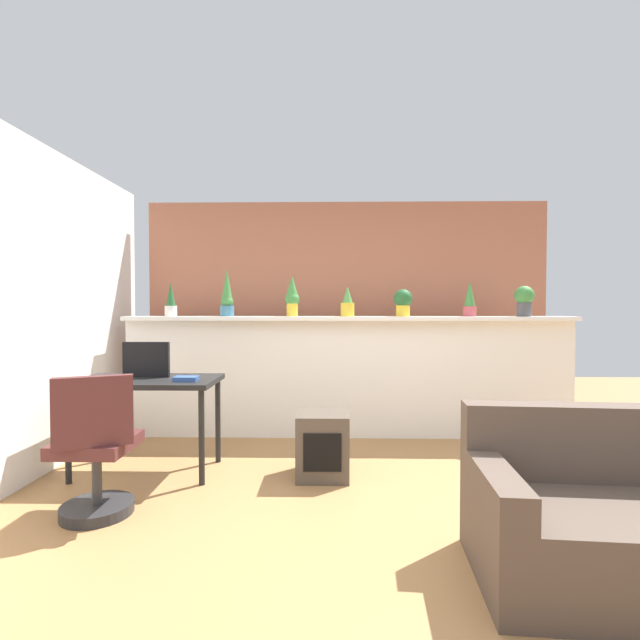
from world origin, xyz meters
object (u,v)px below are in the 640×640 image
Objects in this scene: book_on_desk at (186,379)px; tv_monitor at (146,359)px; potted_plant_3 at (347,303)px; potted_plant_4 at (403,301)px; desk at (147,389)px; side_cube_shelf at (323,445)px; potted_plant_6 at (524,299)px; potted_plant_2 at (292,296)px; potted_plant_5 at (470,300)px; potted_plant_1 at (227,296)px; potted_plant_0 at (171,302)px; office_chair at (96,457)px.

tv_monitor is at bearing 153.32° from book_on_desk.
potted_plant_4 is (0.55, 0.02, 0.02)m from potted_plant_3.
book_on_desk is at bearing -18.20° from desk.
book_on_desk reaches higher than side_cube_shelf.
potted_plant_6 is 3.58m from tv_monitor.
potted_plant_5 is (1.79, 0.03, -0.04)m from potted_plant_2.
potted_plant_5 is at bearing 0.17° from potted_plant_1.
potted_plant_2 is (1.22, 0.03, 0.06)m from potted_plant_0.
office_chair reaches higher than side_cube_shelf.
tv_monitor is 1.58m from side_cube_shelf.
book_on_desk is at bearing -122.79° from potted_plant_2.
potted_plant_4 is 2.45m from tv_monitor.
potted_plant_4 is 1.20m from potted_plant_6.
potted_plant_0 is at bearing 145.81° from side_cube_shelf.
book_on_desk is (0.35, -0.11, 0.10)m from desk.
side_cube_shelf is (1.43, -0.15, -0.64)m from tv_monitor.
potted_plant_2 is 1.14× the size of potted_plant_5.
potted_plant_1 reaches higher than desk.
potted_plant_3 is 0.28× the size of desk.
potted_plant_4 is at bearing 53.62° from side_cube_shelf.
potted_plant_3 reaches higher than potted_plant_4.
potted_plant_1 is 2.97m from potted_plant_6.
potted_plant_3 is 1.12× the size of potted_plant_4.
potted_plant_4 is (1.11, -0.01, -0.06)m from potted_plant_2.
potted_plant_3 is at bearing -178.35° from potted_plant_4.
potted_plant_4 is 0.73× the size of tv_monitor.
potted_plant_4 reaches higher than tv_monitor.
potted_plant_0 reaches higher than side_cube_shelf.
tv_monitor is (-1.67, -0.91, -0.46)m from potted_plant_3.
potted_plant_3 is 1.00× the size of potted_plant_6.
potted_plant_6 is at bearing 0.29° from potted_plant_3.
potted_plant_4 reaches higher than book_on_desk.
potted_plant_3 is 0.61× the size of side_cube_shelf.
potted_plant_1 is at bearing 179.23° from potted_plant_6.
potted_plant_0 reaches higher than potted_plant_4.
book_on_desk is at bearing -26.68° from tv_monitor.
potted_plant_2 is 2.31m from potted_plant_6.
office_chair is (-2.87, -1.84, -1.00)m from potted_plant_5.
potted_plant_6 is 0.61× the size of side_cube_shelf.
potted_plant_6 is 3.29m from book_on_desk.
potted_plant_0 is 0.37× the size of office_chair.
office_chair is (0.03, -0.88, -0.50)m from tv_monitor.
potted_plant_5 is 0.72× the size of side_cube_shelf.
potted_plant_2 reaches higher than potted_plant_5.
potted_plant_4 is 1.53× the size of book_on_desk.
potted_plant_6 reaches higher than potted_plant_4.
book_on_desk is at bearing -148.70° from potted_plant_4.
potted_plant_1 is at bearing 178.95° from potted_plant_4.
office_chair is (-0.42, -1.84, -1.04)m from potted_plant_1.
side_cube_shelf is at bearing -48.18° from potted_plant_1.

